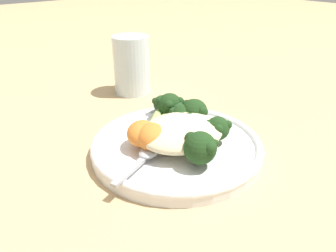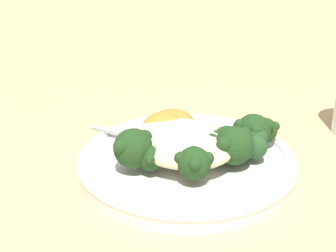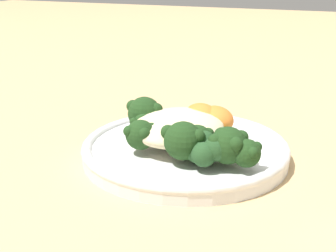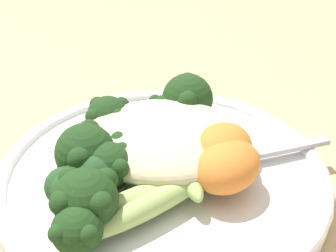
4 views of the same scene
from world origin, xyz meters
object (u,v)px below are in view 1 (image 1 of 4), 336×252
(plate, at_px, (173,146))
(water_glass, at_px, (132,65))
(kale_tuft, at_px, (182,111))
(broccoli_stalk_2, at_px, (207,129))
(sweet_potato_chunk_1, at_px, (142,133))
(broccoli_stalk_0, at_px, (195,147))
(broccoli_stalk_5, at_px, (176,119))
(sweet_potato_chunk_0, at_px, (151,137))
(broccoli_stalk_3, at_px, (180,125))
(quinoa_mound, at_px, (181,132))
(broccoli_stalk_6, at_px, (168,108))
(broccoli_stalk_1, at_px, (184,139))
(broccoli_stalk_7, at_px, (160,111))
(spoon, at_px, (145,156))
(broccoli_stalk_4, at_px, (190,115))

(plate, relative_size, water_glass, 2.10)
(kale_tuft, bearing_deg, broccoli_stalk_2, -103.35)
(sweet_potato_chunk_1, distance_m, kale_tuft, 0.10)
(broccoli_stalk_0, bearing_deg, kale_tuft, 143.96)
(broccoli_stalk_5, height_order, sweet_potato_chunk_0, same)
(kale_tuft, bearing_deg, broccoli_stalk_3, -135.23)
(quinoa_mound, height_order, sweet_potato_chunk_0, sweet_potato_chunk_0)
(broccoli_stalk_3, relative_size, broccoli_stalk_6, 0.79)
(broccoli_stalk_5, bearing_deg, broccoli_stalk_1, -120.35)
(broccoli_stalk_1, height_order, broccoli_stalk_7, broccoli_stalk_7)
(broccoli_stalk_6, height_order, water_glass, water_glass)
(broccoli_stalk_0, bearing_deg, broccoli_stalk_7, 158.93)
(kale_tuft, bearing_deg, plate, -142.54)
(broccoli_stalk_2, relative_size, spoon, 0.95)
(quinoa_mound, distance_m, sweet_potato_chunk_0, 0.04)
(sweet_potato_chunk_0, distance_m, spoon, 0.03)
(broccoli_stalk_2, relative_size, sweet_potato_chunk_0, 1.82)
(kale_tuft, distance_m, spoon, 0.13)
(broccoli_stalk_6, distance_m, sweet_potato_chunk_0, 0.10)
(plate, height_order, broccoli_stalk_2, broccoli_stalk_2)
(sweet_potato_chunk_0, bearing_deg, broccoli_stalk_5, 18.91)
(broccoli_stalk_4, bearing_deg, sweet_potato_chunk_1, -173.96)
(broccoli_stalk_0, bearing_deg, quinoa_mound, 156.91)
(plate, distance_m, sweet_potato_chunk_1, 0.05)
(broccoli_stalk_1, height_order, sweet_potato_chunk_1, sweet_potato_chunk_1)
(broccoli_stalk_5, distance_m, sweet_potato_chunk_0, 0.07)
(broccoli_stalk_7, xyz_separation_m, water_glass, (0.07, 0.17, 0.02))
(broccoli_stalk_0, relative_size, sweet_potato_chunk_1, 2.47)
(sweet_potato_chunk_1, bearing_deg, broccoli_stalk_5, 4.15)
(broccoli_stalk_2, bearing_deg, plate, -172.02)
(broccoli_stalk_7, bearing_deg, water_glass, 27.32)
(broccoli_stalk_4, bearing_deg, broccoli_stalk_7, 117.45)
(sweet_potato_chunk_0, relative_size, spoon, 0.53)
(broccoli_stalk_1, bearing_deg, water_glass, 143.26)
(spoon, bearing_deg, broccoli_stalk_1, 149.07)
(plate, xyz_separation_m, broccoli_stalk_2, (0.04, -0.03, 0.03))
(broccoli_stalk_5, relative_size, kale_tuft, 2.16)
(broccoli_stalk_5, xyz_separation_m, kale_tuft, (0.03, 0.02, -0.00))
(broccoli_stalk_2, height_order, spoon, broccoli_stalk_2)
(plate, height_order, spoon, spoon)
(sweet_potato_chunk_0, bearing_deg, spoon, -145.61)
(quinoa_mound, distance_m, broccoli_stalk_0, 0.05)
(broccoli_stalk_3, xyz_separation_m, kale_tuft, (0.03, 0.03, 0.00))
(broccoli_stalk_2, relative_size, water_glass, 0.78)
(broccoli_stalk_4, height_order, broccoli_stalk_6, broccoli_stalk_4)
(broccoli_stalk_4, relative_size, broccoli_stalk_6, 1.03)
(broccoli_stalk_4, height_order, kale_tuft, broccoli_stalk_4)
(broccoli_stalk_3, distance_m, broccoli_stalk_4, 0.03)
(broccoli_stalk_6, relative_size, sweet_potato_chunk_0, 1.93)
(kale_tuft, bearing_deg, broccoli_stalk_5, -148.07)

